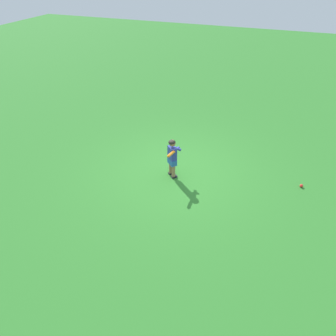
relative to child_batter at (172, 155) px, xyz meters
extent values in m
plane|color=#2D7528|center=(-0.01, -0.24, -0.65)|extent=(40.00, 40.00, 0.00)
cube|color=#232328|center=(0.05, -0.08, -0.63)|extent=(0.17, 0.17, 0.05)
cylinder|color=#996B4C|center=(0.07, -0.07, -0.44)|extent=(0.09, 0.09, 0.34)
cube|color=#232328|center=(-0.07, 0.04, -0.63)|extent=(0.17, 0.17, 0.05)
cylinder|color=#996B4C|center=(-0.05, 0.05, -0.44)|extent=(0.09, 0.09, 0.34)
cube|color=#2856A8|center=(0.01, -0.01, -0.19)|extent=(0.30, 0.30, 0.16)
cube|color=#2D3893|center=(0.01, -0.01, 0.06)|extent=(0.28, 0.28, 0.34)
sphere|color=#996B4C|center=(0.01, -0.01, 0.34)|extent=(0.17, 0.17, 0.17)
ellipsoid|color=black|center=(0.01, 0.00, 0.37)|extent=(0.25, 0.25, 0.11)
sphere|color=orange|center=(-0.09, -0.11, 0.15)|extent=(0.04, 0.04, 0.04)
cylinder|color=black|center=(-0.08, -0.02, 0.16)|extent=(0.04, 0.14, 0.05)
cylinder|color=orange|center=(-0.06, 0.22, 0.20)|extent=(0.10, 0.35, 0.11)
sphere|color=orange|center=(-0.04, 0.39, 0.22)|extent=(0.07, 0.07, 0.07)
cylinder|color=#2D3893|center=(-0.04, -0.11, 0.16)|extent=(0.31, 0.07, 0.14)
cylinder|color=#2D3893|center=(-0.09, -0.06, 0.16)|extent=(0.07, 0.31, 0.14)
sphere|color=red|center=(0.34, -1.06, -0.60)|extent=(0.09, 0.09, 0.09)
sphere|color=red|center=(-3.18, -0.69, -0.61)|extent=(0.08, 0.08, 0.08)
camera|label=1|loc=(-2.09, 5.94, 4.11)|focal=32.18mm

